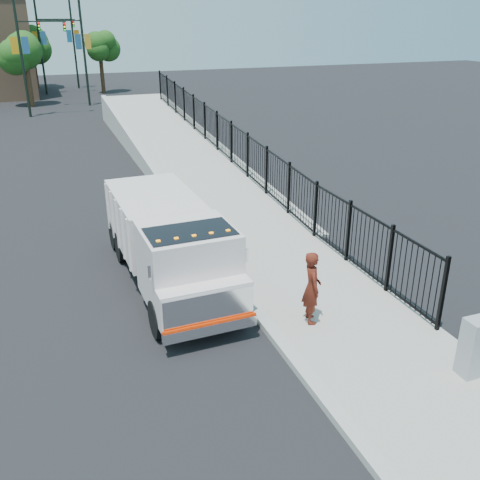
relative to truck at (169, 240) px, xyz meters
name	(u,v)px	position (x,y,z in m)	size (l,w,h in m)	color
ground	(261,320)	(1.57, -2.53, -1.31)	(120.00, 120.00, 0.00)	black
sidewalk	(376,346)	(3.50, -4.53, -1.25)	(3.55, 12.00, 0.12)	#9E998E
curb	(297,364)	(1.57, -4.53, -1.23)	(0.30, 12.00, 0.16)	#ADAAA3
ramp	(179,157)	(3.70, 13.47, -1.31)	(3.95, 24.00, 1.70)	#9E998E
iron_fence	(231,156)	(5.12, 9.47, -0.41)	(0.10, 28.00, 1.80)	black
truck	(169,240)	(0.00, 0.00, 0.00)	(2.40, 6.84, 2.32)	black
worker	(312,287)	(2.58, -3.15, -0.31)	(0.64, 0.42, 1.76)	#541B10
utility_cabinet	(475,347)	(4.67, -6.09, -0.56)	(0.55, 0.40, 1.25)	gray
light_pole_0	(26,52)	(-2.96, 28.54, 3.06)	(3.77, 0.22, 8.00)	black
light_pole_1	(80,48)	(0.94, 32.29, 3.06)	(3.78, 0.22, 8.00)	black
light_pole_2	(44,43)	(-1.42, 40.39, 3.06)	(3.78, 0.22, 8.00)	black
light_pole_3	(70,41)	(1.10, 43.64, 3.06)	(3.78, 0.22, 8.00)	black
tree_0	(25,54)	(-3.05, 33.39, 2.65)	(2.88, 2.88, 5.44)	#382314
tree_1	(100,48)	(3.26, 39.33, 2.58)	(2.06, 2.06, 5.03)	#382314
tree_2	(32,46)	(-2.40, 44.83, 2.66)	(3.24, 3.24, 5.62)	#382314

